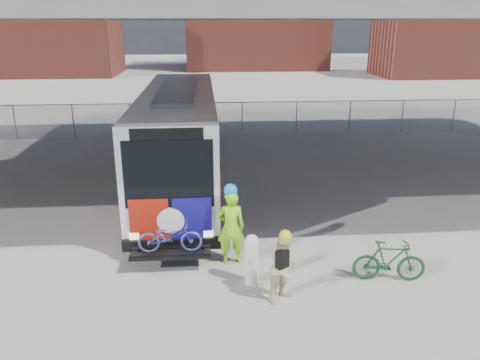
{
  "coord_description": "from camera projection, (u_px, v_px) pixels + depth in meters",
  "views": [
    {
      "loc": [
        -1.1,
        -13.11,
        5.93
      ],
      "look_at": [
        -0.09,
        -0.37,
        1.6
      ],
      "focal_mm": 35.0,
      "sensor_mm": 36.0,
      "label": 1
    }
  ],
  "objects": [
    {
      "name": "ground",
      "position": [
        242.0,
        225.0,
        14.36
      ],
      "size": [
        160.0,
        160.0,
        0.0
      ],
      "primitive_type": "plane",
      "color": "#9E9991",
      "rests_on": "ground"
    },
    {
      "name": "bus",
      "position": [
        179.0,
        130.0,
        17.38
      ],
      "size": [
        2.67,
        12.9,
        3.69
      ],
      "color": "silver",
      "rests_on": "ground"
    },
    {
      "name": "overpass",
      "position": [
        233.0,
        3.0,
        16.04
      ],
      "size": [
        40.0,
        16.0,
        7.95
      ],
      "color": "#605E59",
      "rests_on": "ground"
    },
    {
      "name": "chainlink_fence",
      "position": [
        224.0,
        110.0,
        25.23
      ],
      "size": [
        30.0,
        0.06,
        30.0
      ],
      "color": "gray",
      "rests_on": "ground"
    },
    {
      "name": "brick_buildings",
      "position": [
        220.0,
        26.0,
        58.25
      ],
      "size": [
        54.0,
        22.0,
        12.0
      ],
      "color": "brown",
      "rests_on": "ground"
    },
    {
      "name": "bollard",
      "position": [
        251.0,
        258.0,
        10.98
      ],
      "size": [
        0.33,
        0.33,
        1.26
      ],
      "color": "silver",
      "rests_on": "ground"
    },
    {
      "name": "cyclist_hivis",
      "position": [
        231.0,
        225.0,
        11.86
      ],
      "size": [
        0.73,
        0.49,
        2.15
      ],
      "rotation": [
        0.0,
        0.0,
        3.18
      ],
      "color": "#8BE418",
      "rests_on": "ground"
    },
    {
      "name": "cyclist_tan",
      "position": [
        284.0,
        268.0,
        10.27
      ],
      "size": [
        0.95,
        0.9,
        1.71
      ],
      "rotation": [
        0.0,
        0.0,
        0.57
      ],
      "color": "beige",
      "rests_on": "ground"
    },
    {
      "name": "bike_parked",
      "position": [
        389.0,
        261.0,
        11.15
      ],
      "size": [
        1.78,
        0.71,
        1.04
      ],
      "primitive_type": "imported",
      "rotation": [
        0.0,
        0.0,
        1.44
      ],
      "color": "#154323",
      "rests_on": "ground"
    }
  ]
}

